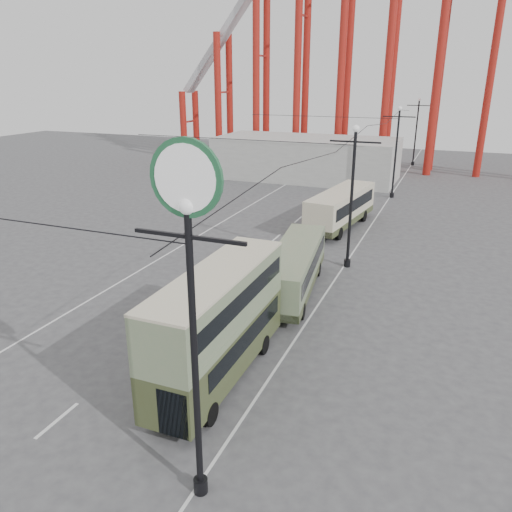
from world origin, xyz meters
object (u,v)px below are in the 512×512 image
at_px(lamp_post_near, 189,253).
at_px(single_decker_green, 295,268).
at_px(pedestrian, 255,300).
at_px(single_decker_cream, 341,207).
at_px(double_decker_bus, 218,320).

relative_size(lamp_post_near, single_decker_green, 1.07).
distance_m(single_decker_green, pedestrian, 3.91).
xyz_separation_m(lamp_post_near, single_decker_cream, (-2.57, 29.92, -6.09)).
distance_m(lamp_post_near, single_decker_cream, 30.65).
relative_size(double_decker_bus, pedestrian, 5.08).
height_order(single_decker_cream, pedestrian, single_decker_cream).
bearing_deg(pedestrian, single_decker_cream, -124.67).
relative_size(lamp_post_near, single_decker_cream, 1.04).
distance_m(single_decker_green, single_decker_cream, 14.38).
relative_size(double_decker_bus, single_decker_cream, 0.87).
bearing_deg(single_decker_cream, single_decker_green, -80.10).
height_order(double_decker_bus, single_decker_green, double_decker_bus).
bearing_deg(pedestrian, lamp_post_near, 71.21).
relative_size(single_decker_green, pedestrian, 5.69).
bearing_deg(double_decker_bus, lamp_post_near, -69.52).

